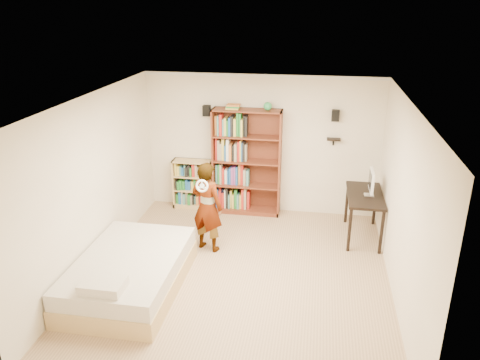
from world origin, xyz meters
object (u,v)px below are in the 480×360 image
(computer_desk, at_px, (363,216))
(tall_bookshelf, at_px, (247,163))
(daybed, at_px, (130,269))
(low_bookshelf, at_px, (193,184))
(person, at_px, (207,207))

(computer_desk, bearing_deg, tall_bookshelf, 162.15)
(daybed, bearing_deg, tall_bookshelf, 66.64)
(tall_bookshelf, relative_size, daybed, 0.94)
(tall_bookshelf, relative_size, low_bookshelf, 2.07)
(tall_bookshelf, bearing_deg, person, -104.67)
(computer_desk, relative_size, daybed, 0.55)
(tall_bookshelf, relative_size, person, 1.34)
(person, bearing_deg, low_bookshelf, -47.61)
(low_bookshelf, xyz_separation_m, person, (0.68, -1.62, 0.27))
(low_bookshelf, bearing_deg, person, -67.17)
(computer_desk, xyz_separation_m, person, (-2.60, -0.87, 0.36))
(tall_bookshelf, height_order, computer_desk, tall_bookshelf)
(low_bookshelf, height_order, daybed, low_bookshelf)
(daybed, bearing_deg, person, 57.68)
(person, bearing_deg, daybed, 77.23)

